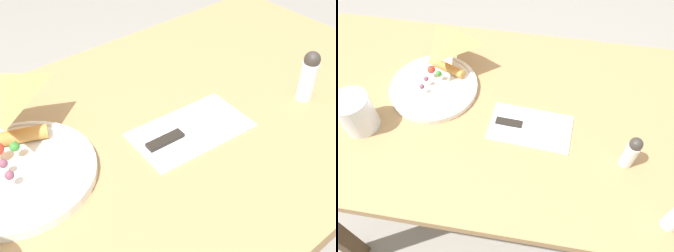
% 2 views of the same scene
% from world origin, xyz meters
% --- Properties ---
extents(dining_table, '(1.24, 0.65, 0.76)m').
position_xyz_m(dining_table, '(0.00, 0.00, 0.64)').
color(dining_table, '#A87F51').
rests_on(dining_table, ground_plane).
extents(plate_pizza, '(0.24, 0.24, 0.05)m').
position_xyz_m(plate_pizza, '(-0.20, 0.05, 0.78)').
color(plate_pizza, white).
rests_on(plate_pizza, dining_table).
extents(napkin_folded, '(0.22, 0.13, 0.00)m').
position_xyz_m(napkin_folded, '(0.08, -0.04, 0.77)').
color(napkin_folded, silver).
rests_on(napkin_folded, dining_table).
extents(butter_knife, '(0.19, 0.03, 0.01)m').
position_xyz_m(butter_knife, '(0.07, -0.04, 0.77)').
color(butter_knife, black).
rests_on(butter_knife, napkin_folded).
extents(pepper_shaker, '(0.03, 0.03, 0.10)m').
position_xyz_m(pepper_shaker, '(0.31, -0.10, 0.82)').
color(pepper_shaker, white).
rests_on(pepper_shaker, dining_table).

